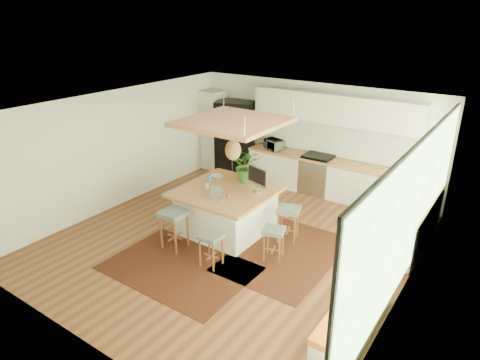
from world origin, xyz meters
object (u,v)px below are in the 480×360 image
Objects in this scene: stool_near_right at (211,248)px; stool_right_back at (288,225)px; laptop at (214,192)px; microwave at (274,143)px; stool_left_side at (188,201)px; island at (227,210)px; fridge at (236,141)px; stool_near_left at (174,232)px; island_plant at (247,169)px; stool_right_front at (273,243)px; monitor at (257,180)px.

stool_right_back is (0.70, 1.58, 0.00)m from stool_near_right.
microwave reaches higher than laptop.
laptop is at bearing -24.83° from stool_left_side.
island is at bearing 114.30° from stool_near_right.
stool_near_left is at bearing -92.00° from fridge.
stool_near_right is 0.88× the size of stool_right_back.
stool_left_side is 1.42× the size of microwave.
stool_left_side is (-1.69, 1.32, 0.00)m from stool_near_right.
stool_left_side is 2.23× the size of laptop.
island is 2.55× the size of stool_right_back.
island is 1.31m from stool_right_back.
island is (1.82, -2.92, -0.46)m from fridge.
laptop is 0.43× the size of island_plant.
stool_right_front is 1.51m from laptop.
stool_right_front is at bearing -81.30° from stool_right_back.
stool_left_side reaches higher than stool_near_right.
island is at bearing 91.68° from laptop.
microwave is at bearing 97.76° from laptop.
island reaches higher than stool_right_back.
stool_near_right is at bearing -81.34° from fridge.
microwave is (1.23, -0.02, 0.16)m from fridge.
microwave is at bearing 78.99° from stool_left_side.
stool_right_front is 1.35m from monitor.
microwave reaches higher than stool_right_front.
stool_right_front is at bearing -23.11° from monitor.
laptop reaches higher than stool_left_side.
microwave is at bearing 105.47° from stool_near_right.
stool_near_right is at bearing -56.47° from microwave.
fridge is at bearing 133.75° from stool_right_front.
fridge is 3.22× the size of stool_right_front.
stool_near_right is 1.17m from laptop.
stool_near_left is 2.03m from island_plant.
monitor is (0.01, 1.50, 0.83)m from stool_near_right.
island_plant is at bearing 161.17° from monitor.
stool_left_side is 2.96m from microwave.
fridge reaches higher than microwave.
fridge is 6.68× the size of laptop.
microwave is at bearing 92.53° from stool_near_left.
island_plant reaches higher than microwave.
monitor is at bearing 55.44° from stool_near_left.
stool_near_left is at bearing -125.31° from laptop.
monitor is (2.39, -2.65, 0.26)m from fridge.
stool_near_right is (2.38, -4.15, -0.57)m from fridge.
fridge is at bearing 119.81° from stool_near_right.
stool_near_right and stool_right_front have the same top height.
monitor is at bearing 6.17° from stool_left_side.
island reaches higher than stool_right_front.
stool_near_right is at bearing -76.02° from island_plant.
stool_right_back is 1.00× the size of island_plant.
stool_right_front is (3.19, -3.34, -0.57)m from fridge.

